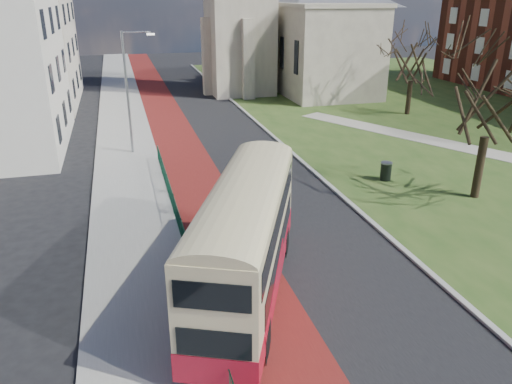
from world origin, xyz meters
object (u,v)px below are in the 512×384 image
object	(u,v)px
bus	(246,236)
winter_tree_near	(494,86)
winter_tree_far	(414,53)
streetlamp	(129,87)
litter_bin	(386,171)

from	to	relation	value
bus	winter_tree_near	size ratio (longest dim) A/B	1.19
winter_tree_near	winter_tree_far	world-z (taller)	winter_tree_near
streetlamp	litter_bin	size ratio (longest dim) A/B	7.32
winter_tree_far	litter_bin	world-z (taller)	winter_tree_far
winter_tree_far	litter_bin	bearing A→B (deg)	-124.93
streetlamp	winter_tree_far	size ratio (longest dim) A/B	1.03
winter_tree_far	litter_bin	size ratio (longest dim) A/B	7.09
streetlamp	winter_tree_far	world-z (taller)	streetlamp
streetlamp	bus	world-z (taller)	streetlamp
streetlamp	bus	xyz separation A→B (m)	(3.11, -18.95, -2.16)
winter_tree_near	winter_tree_far	xyz separation A→B (m)	(7.20, 18.80, -0.62)
winter_tree_near	litter_bin	world-z (taller)	winter_tree_near
bus	winter_tree_far	world-z (taller)	winter_tree_far
streetlamp	bus	size ratio (longest dim) A/B	0.78
litter_bin	winter_tree_near	bearing A→B (deg)	-47.22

